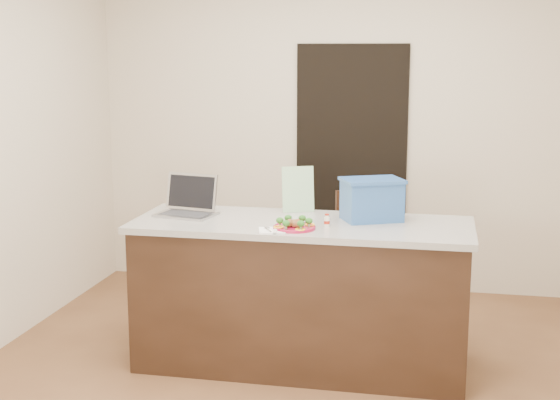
% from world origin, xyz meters
% --- Properties ---
extents(ground, '(4.00, 4.00, 0.00)m').
position_xyz_m(ground, '(0.00, 0.00, 0.00)').
color(ground, brown).
rests_on(ground, ground).
extents(room_shell, '(4.00, 4.00, 4.00)m').
position_xyz_m(room_shell, '(0.00, 0.00, 1.62)').
color(room_shell, white).
rests_on(room_shell, ground).
extents(doorway, '(0.90, 0.02, 2.00)m').
position_xyz_m(doorway, '(0.10, 1.98, 1.00)').
color(doorway, black).
rests_on(doorway, ground).
extents(island, '(2.06, 0.76, 0.92)m').
position_xyz_m(island, '(0.00, 0.25, 0.46)').
color(island, black).
rests_on(island, ground).
extents(plate, '(0.25, 0.25, 0.02)m').
position_xyz_m(plate, '(-0.01, 0.05, 0.93)').
color(plate, maroon).
rests_on(plate, island).
extents(meatballs, '(0.10, 0.10, 0.04)m').
position_xyz_m(meatballs, '(-0.01, 0.06, 0.95)').
color(meatballs, brown).
rests_on(meatballs, plate).
extents(broccoli, '(0.21, 0.20, 0.04)m').
position_xyz_m(broccoli, '(-0.01, 0.05, 0.97)').
color(broccoli, '#1B4E14').
rests_on(broccoli, plate).
extents(pepper_rings, '(0.23, 0.23, 0.01)m').
position_xyz_m(pepper_rings, '(-0.01, 0.05, 0.94)').
color(pepper_rings, yellow).
rests_on(pepper_rings, plate).
extents(napkin, '(0.18, 0.18, 0.01)m').
position_xyz_m(napkin, '(-0.13, -0.02, 0.92)').
color(napkin, white).
rests_on(napkin, island).
extents(fork, '(0.06, 0.13, 0.00)m').
position_xyz_m(fork, '(-0.15, -0.01, 0.93)').
color(fork, '#AEAEB2').
rests_on(fork, napkin).
extents(knife, '(0.03, 0.20, 0.01)m').
position_xyz_m(knife, '(-0.10, -0.03, 0.93)').
color(knife, silver).
rests_on(knife, napkin).
extents(yogurt_bottle, '(0.03, 0.03, 0.07)m').
position_xyz_m(yogurt_bottle, '(0.17, 0.17, 0.95)').
color(yogurt_bottle, silver).
rests_on(yogurt_bottle, island).
extents(laptop, '(0.40, 0.34, 0.25)m').
position_xyz_m(laptop, '(-0.75, 0.33, 0.99)').
color(laptop, '#A1A2A6').
rests_on(laptop, island).
extents(leaflet, '(0.21, 0.12, 0.29)m').
position_xyz_m(leaflet, '(-0.08, 0.54, 1.07)').
color(leaflet, white).
rests_on(leaflet, island).
extents(blue_box, '(0.43, 0.39, 0.26)m').
position_xyz_m(blue_box, '(0.41, 0.38, 1.05)').
color(blue_box, '#295396').
rests_on(blue_box, island).
extents(chair, '(0.55, 0.57, 0.95)m').
position_xyz_m(chair, '(0.28, 1.16, 0.54)').
color(chair, black).
rests_on(chair, ground).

